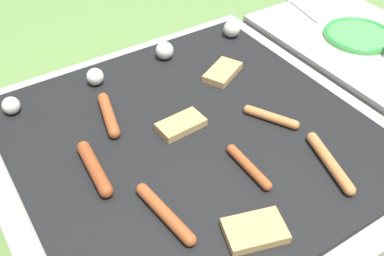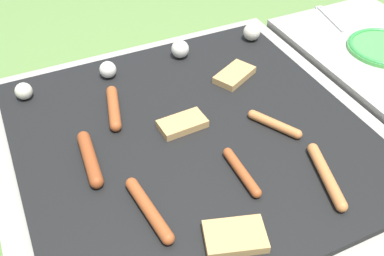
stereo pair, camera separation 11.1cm
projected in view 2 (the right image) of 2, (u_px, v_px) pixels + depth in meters
The scene contains 15 objects.
ground_plane at pixel (192, 221), 1.37m from camera, with size 14.00×14.00×0.00m, color #608442.
grill at pixel (192, 182), 1.25m from camera, with size 0.96×0.96×0.36m.
side_ledge at pixel (366, 93), 1.55m from camera, with size 0.45×0.63×0.36m.
sausage_back_center at pixel (326, 176), 1.00m from camera, with size 0.08×0.19×0.03m.
sausage_back_left at pixel (274, 124), 1.14m from camera, with size 0.09×0.14×0.02m.
sausage_front_center at pixel (241, 172), 1.02m from camera, with size 0.03×0.16×0.02m.
sausage_mid_left at pixel (114, 108), 1.18m from camera, with size 0.06×0.17×0.03m.
sausage_front_left at pixel (90, 158), 1.04m from camera, with size 0.04×0.18×0.03m.
sausage_front_right at pixel (149, 209), 0.93m from camera, with size 0.05×0.19×0.03m.
bread_slice_left at pixel (235, 237), 0.89m from camera, with size 0.14×0.11×0.02m.
bread_slice_right at pixel (234, 75), 1.30m from camera, with size 0.14×0.12×0.02m.
bread_slice_center at pixel (182, 124), 1.14m from camera, with size 0.12×0.07×0.02m.
mushroom_row at pixel (162, 55), 1.35m from camera, with size 0.77×0.06×0.05m.
plate_colorful at pixel (384, 47), 1.42m from camera, with size 0.23×0.23×0.02m.
fork_utensil at pixel (328, 17), 1.58m from camera, with size 0.05×0.18×0.01m.
Camera 2 is at (-0.35, -0.75, 1.12)m, focal length 42.00 mm.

